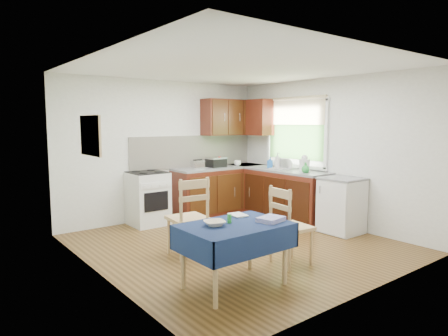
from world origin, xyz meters
TOP-DOWN VIEW (x-y plane):
  - floor at (0.00, 0.00)m, footprint 4.20×4.20m
  - ceiling at (0.00, 0.00)m, footprint 4.00×4.20m
  - wall_back at (0.00, 2.10)m, footprint 4.00×0.02m
  - wall_front at (0.00, -2.10)m, footprint 4.00×0.02m
  - wall_left at (-2.00, 0.00)m, footprint 0.02×4.20m
  - wall_right at (2.00, 0.00)m, footprint 0.02×4.20m
  - base_cabinets at (1.36, 1.26)m, footprint 1.90×2.30m
  - worktop_back at (1.05, 1.80)m, footprint 1.90×0.60m
  - worktop_right at (1.70, 0.65)m, footprint 0.60×1.70m
  - worktop_corner at (1.70, 1.80)m, footprint 0.60×0.60m
  - splashback at (0.65, 2.08)m, footprint 2.70×0.02m
  - upper_cabinets at (1.52, 1.80)m, footprint 1.20×0.85m
  - stove at (-0.50, 1.80)m, footprint 0.60×0.61m
  - window at (1.97, 0.70)m, footprint 0.04×1.48m
  - fridge at (1.70, -0.55)m, footprint 0.58×0.60m
  - corkboard at (-1.97, 0.30)m, footprint 0.04×0.62m
  - dining_table at (-0.98, -1.14)m, footprint 1.14×0.77m
  - chair_far at (-0.84, -0.03)m, footprint 0.51×0.51m
  - chair_near at (-0.04, -1.03)m, footprint 0.48×0.48m
  - toaster at (0.50, 1.74)m, footprint 0.23×0.14m
  - sandwich_press at (0.94, 1.78)m, footprint 0.33×0.28m
  - sauce_bottle at (0.96, 1.69)m, footprint 0.05×0.05m
  - yellow_packet at (1.04, 1.97)m, footprint 0.13×0.09m
  - dish_rack at (1.73, 0.76)m, footprint 0.43×0.33m
  - kettle at (1.68, 0.22)m, footprint 0.18×0.18m
  - cup at (1.40, 1.68)m, footprint 0.15×0.15m
  - soap_bottle_a at (1.70, 0.88)m, footprint 0.16×0.16m
  - soap_bottle_b at (1.65, 1.03)m, footprint 0.14×0.14m
  - soap_bottle_c at (1.62, 0.14)m, footprint 0.19×0.19m
  - plate_bowl at (-1.19, -1.07)m, footprint 0.27×0.27m
  - book at (-0.79, -0.86)m, footprint 0.20×0.25m
  - spice_jar at (-1.00, -1.07)m, footprint 0.05×0.05m
  - tea_towel at (-0.60, -1.29)m, footprint 0.31×0.27m

SIDE VIEW (x-z plane):
  - floor at x=0.00m, z-range 0.00..0.00m
  - base_cabinets at x=1.36m, z-range 0.00..0.86m
  - fridge at x=1.70m, z-range 0.00..0.88m
  - stove at x=-0.50m, z-range 0.00..0.92m
  - chair_near at x=-0.04m, z-range 0.03..1.01m
  - chair_far at x=-0.84m, z-range 0.03..1.09m
  - dining_table at x=-0.98m, z-range 0.24..0.92m
  - book at x=-0.79m, z-range 0.69..0.70m
  - tea_towel at x=-0.60m, z-range 0.69..0.73m
  - plate_bowl at x=-1.19m, z-range 0.69..0.74m
  - spice_jar at x=-1.00m, z-range 0.69..0.78m
  - worktop_back at x=1.05m, z-range 0.86..0.90m
  - worktop_right at x=1.70m, z-range 0.86..0.90m
  - worktop_corner at x=1.70m, z-range 0.86..0.90m
  - dish_rack at x=1.73m, z-range 0.82..1.03m
  - cup at x=1.40m, z-range 0.90..1.01m
  - toaster at x=0.50m, z-range 0.89..1.07m
  - yellow_packet at x=1.04m, z-range 0.90..1.07m
  - soap_bottle_c at x=1.62m, z-range 0.90..1.07m
  - sandwich_press at x=0.94m, z-range 0.90..1.09m
  - sauce_bottle at x=0.96m, z-range 0.90..1.11m
  - soap_bottle_b at x=1.65m, z-range 0.90..1.11m
  - kettle at x=1.68m, z-range 0.88..1.18m
  - soap_bottle_a at x=1.70m, z-range 0.90..1.19m
  - splashback at x=0.65m, z-range 0.90..1.50m
  - wall_back at x=0.00m, z-range 0.00..2.50m
  - wall_front at x=0.00m, z-range 0.00..2.50m
  - wall_left at x=-2.00m, z-range 0.00..2.50m
  - wall_right at x=2.00m, z-range 0.00..2.50m
  - corkboard at x=-1.97m, z-range 1.36..1.83m
  - window at x=1.97m, z-range 1.02..2.28m
  - upper_cabinets at x=1.52m, z-range 1.50..2.20m
  - ceiling at x=0.00m, z-range 2.49..2.51m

